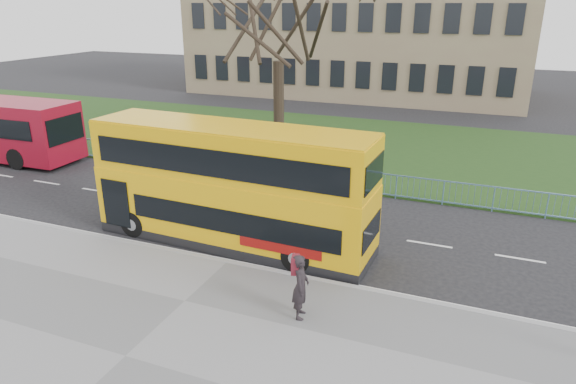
# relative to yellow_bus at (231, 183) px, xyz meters

# --- Properties ---
(ground) EXTENTS (120.00, 120.00, 0.00)m
(ground) POSITION_rel_yellow_bus_xyz_m (0.62, -0.06, -2.26)
(ground) COLOR black
(ground) RESTS_ON ground
(pavement) EXTENTS (80.00, 10.50, 0.12)m
(pavement) POSITION_rel_yellow_bus_xyz_m (0.62, -6.81, -2.20)
(pavement) COLOR slate
(pavement) RESTS_ON ground
(kerb) EXTENTS (80.00, 0.20, 0.14)m
(kerb) POSITION_rel_yellow_bus_xyz_m (0.62, -1.61, -2.19)
(kerb) COLOR gray
(kerb) RESTS_ON ground
(grass_verge) EXTENTS (80.00, 15.40, 0.08)m
(grass_verge) POSITION_rel_yellow_bus_xyz_m (0.62, 14.24, -2.22)
(grass_verge) COLOR #1D3B15
(grass_verge) RESTS_ON ground
(guard_railing) EXTENTS (40.00, 0.12, 1.10)m
(guard_railing) POSITION_rel_yellow_bus_xyz_m (0.62, 6.54, -1.71)
(guard_railing) COLOR #6694B5
(guard_railing) RESTS_ON ground
(bare_tree) EXTENTS (8.75, 8.75, 12.51)m
(bare_tree) POSITION_rel_yellow_bus_xyz_m (-2.38, 9.94, 4.07)
(bare_tree) COLOR black
(bare_tree) RESTS_ON grass_verge
(civic_building) EXTENTS (30.00, 15.00, 14.00)m
(civic_building) POSITION_rel_yellow_bus_xyz_m (-4.38, 34.94, 4.74)
(civic_building) COLOR #8A7157
(civic_building) RESTS_ON ground
(yellow_bus) EXTENTS (10.16, 2.79, 4.22)m
(yellow_bus) POSITION_rel_yellow_bus_xyz_m (0.00, 0.00, 0.00)
(yellow_bus) COLOR #F6B60A
(yellow_bus) RESTS_ON ground
(pedestrian) EXTENTS (0.59, 0.76, 1.85)m
(pedestrian) POSITION_rel_yellow_bus_xyz_m (3.96, -3.65, -1.22)
(pedestrian) COLOR black
(pedestrian) RESTS_ON pavement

